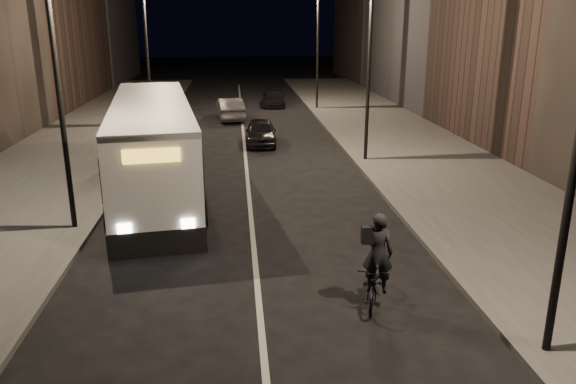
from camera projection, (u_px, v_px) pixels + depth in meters
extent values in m
plane|color=black|center=(257.00, 279.00, 14.51)|extent=(180.00, 180.00, 0.00)
cube|color=#3C3C39|center=(412.00, 150.00, 28.57)|extent=(7.00, 70.00, 0.16)
cube|color=#3C3C39|center=(69.00, 157.00, 27.04)|extent=(7.00, 70.00, 0.16)
cylinder|color=black|center=(576.00, 153.00, 9.98)|extent=(0.16, 0.16, 8.00)
cylinder|color=black|center=(369.00, 72.00, 25.20)|extent=(0.16, 0.16, 8.00)
cylinder|color=black|center=(318.00, 52.00, 40.42)|extent=(0.16, 0.16, 8.00)
cylinder|color=black|center=(60.00, 100.00, 16.59)|extent=(0.16, 0.16, 8.00)
cylinder|color=black|center=(148.00, 59.00, 33.71)|extent=(0.16, 0.16, 8.00)
cube|color=white|center=(153.00, 148.00, 21.47)|extent=(4.46, 13.28, 3.47)
cube|color=black|center=(152.00, 135.00, 21.33)|extent=(4.49, 12.86, 1.25)
cube|color=white|center=(150.00, 104.00, 20.97)|extent=(4.49, 13.28, 0.20)
cube|color=gold|center=(151.00, 156.00, 15.06)|extent=(1.52, 0.34, 0.38)
cylinder|color=black|center=(112.00, 219.00, 17.29)|extent=(0.52, 1.13, 1.09)
cylinder|color=black|center=(200.00, 212.00, 17.88)|extent=(0.52, 1.13, 1.09)
cylinder|color=black|center=(124.00, 155.00, 25.36)|extent=(0.52, 1.13, 1.09)
cylinder|color=black|center=(185.00, 152.00, 25.96)|extent=(0.52, 1.13, 1.09)
imported|color=black|center=(374.00, 282.00, 13.18)|extent=(1.25, 2.13, 1.06)
imported|color=black|center=(378.00, 253.00, 12.75)|extent=(0.80, 0.64, 1.93)
imported|color=black|center=(261.00, 132.00, 29.94)|extent=(1.74, 4.00, 1.34)
imported|color=#333235|center=(230.00, 109.00, 37.23)|extent=(2.12, 4.63, 1.47)
imported|color=black|center=(274.00, 98.00, 43.33)|extent=(1.90, 4.29, 1.22)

